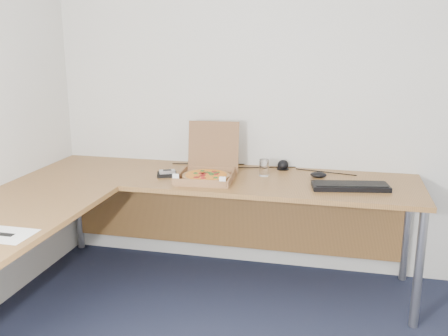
% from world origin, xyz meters
% --- Properties ---
extents(room_shell, '(3.50, 3.50, 2.50)m').
position_xyz_m(room_shell, '(0.00, 0.00, 1.25)').
color(room_shell, silver).
rests_on(room_shell, ground).
extents(desk, '(2.50, 2.20, 0.73)m').
position_xyz_m(desk, '(-0.82, 0.97, 0.70)').
color(desk, olive).
rests_on(desk, ground).
extents(pizza_box, '(0.33, 0.39, 0.34)m').
position_xyz_m(pizza_box, '(-0.57, 1.32, 0.77)').
color(pizza_box, '#8B5E3A').
rests_on(pizza_box, desk).
extents(drinking_glass, '(0.06, 0.06, 0.11)m').
position_xyz_m(drinking_glass, '(-0.23, 1.49, 0.78)').
color(drinking_glass, white).
rests_on(drinking_glass, desk).
extents(keyboard, '(0.47, 0.24, 0.03)m').
position_xyz_m(keyboard, '(0.31, 1.31, 0.74)').
color(keyboard, black).
rests_on(keyboard, desk).
extents(mouse, '(0.11, 0.08, 0.04)m').
position_xyz_m(mouse, '(0.11, 1.52, 0.75)').
color(mouse, black).
rests_on(mouse, desk).
extents(wallet, '(0.15, 0.14, 0.02)m').
position_xyz_m(wallet, '(-0.84, 1.34, 0.74)').
color(wallet, black).
rests_on(wallet, desk).
extents(phone, '(0.11, 0.09, 0.02)m').
position_xyz_m(phone, '(-0.84, 1.33, 0.76)').
color(phone, '#B2B5BA').
rests_on(phone, wallet).
extents(paper_sheet, '(0.27, 0.19, 0.00)m').
position_xyz_m(paper_sheet, '(-1.23, 0.21, 0.73)').
color(paper_sheet, white).
rests_on(paper_sheet, desk).
extents(dome_speaker, '(0.08, 0.08, 0.07)m').
position_xyz_m(dome_speaker, '(-0.13, 1.68, 0.77)').
color(dome_speaker, black).
rests_on(dome_speaker, desk).
extents(cable_bundle, '(0.61, 0.13, 0.01)m').
position_xyz_m(cable_bundle, '(-0.30, 1.68, 0.73)').
color(cable_bundle, black).
rests_on(cable_bundle, desk).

